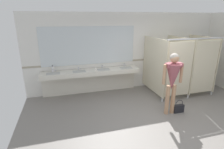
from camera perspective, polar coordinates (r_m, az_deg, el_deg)
The scene contains 10 objects.
ground_plane at distance 5.07m, azimuth 15.93°, elevation -14.10°, with size 7.34×5.46×0.10m, color gray.
wall_back at distance 6.66m, azimuth 5.73°, elevation 7.27°, with size 7.34×0.12×2.74m, color silver.
wall_back_tile_band at distance 6.67m, azimuth 5.85°, elevation 4.46°, with size 7.34×0.01×0.06m, color #9E937F.
vanity_counter at distance 6.21m, azimuth -6.63°, elevation -0.56°, with size 3.28×0.53×0.99m.
mirror_panel at distance 6.15m, azimuth -7.27°, elevation 9.08°, with size 3.18×0.02×1.27m, color silver.
bathroom_stalls at distance 6.59m, azimuth 21.34°, elevation 3.03°, with size 1.98×1.51×1.98m.
person_standing at distance 4.97m, azimuth 18.74°, elevation -0.61°, with size 0.59×0.40×1.70m.
handbag at distance 5.46m, azimuth 20.44°, elevation -9.99°, with size 0.30×0.10×0.38m.
soap_dispenser at distance 6.12m, azimuth -18.34°, elevation 1.67°, with size 0.07×0.07×0.22m.
paper_cup at distance 6.01m, azimuth -5.23°, elevation 1.68°, with size 0.07×0.07×0.08m, color white.
Camera 1 is at (-2.44, -3.60, 2.56)m, focal length 28.73 mm.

